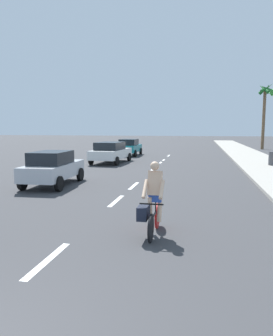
{
  "coord_description": "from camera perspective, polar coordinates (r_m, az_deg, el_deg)",
  "views": [
    {
      "loc": [
        2.93,
        -2.26,
        2.63
      ],
      "look_at": [
        0.56,
        9.34,
        1.1
      ],
      "focal_mm": 33.44,
      "sensor_mm": 36.0,
      "label": 1
    }
  ],
  "objects": [
    {
      "name": "ground_plane",
      "position": [
        22.6,
        4.04,
        0.66
      ],
      "size": [
        160.0,
        160.0,
        0.0
      ],
      "primitive_type": "plane",
      "color": "#38383A"
    },
    {
      "name": "sidewalk_strip",
      "position": [
        24.78,
        21.62,
        0.91
      ],
      "size": [
        3.6,
        80.0,
        0.14
      ],
      "primitive_type": "cube",
      "color": "#9E998E",
      "rests_on": "ground"
    },
    {
      "name": "lane_stripe_1",
      "position": [
        6.75,
        -15.86,
        -15.81
      ],
      "size": [
        0.16,
        1.8,
        0.01
      ],
      "primitive_type": "cube",
      "color": "white",
      "rests_on": "ground"
    },
    {
      "name": "lane_stripe_2",
      "position": [
        11.37,
        -3.72,
        -6.0
      ],
      "size": [
        0.16,
        1.8,
        0.01
      ],
      "primitive_type": "cube",
      "color": "white",
      "rests_on": "ground"
    },
    {
      "name": "lane_stripe_3",
      "position": [
        14.25,
        -0.51,
        -3.25
      ],
      "size": [
        0.16,
        1.8,
        0.01
      ],
      "primitive_type": "cube",
      "color": "white",
      "rests_on": "ground"
    },
    {
      "name": "lane_stripe_4",
      "position": [
        20.06,
        3.06,
        -0.17
      ],
      "size": [
        0.16,
        1.8,
        0.01
      ],
      "primitive_type": "cube",
      "color": "white",
      "rests_on": "ground"
    },
    {
      "name": "lane_stripe_5",
      "position": [
        24.15,
        4.53,
        1.09
      ],
      "size": [
        0.16,
        1.8,
        0.01
      ],
      "primitive_type": "cube",
      "color": "white",
      "rests_on": "ground"
    },
    {
      "name": "lane_stripe_6",
      "position": [
        25.33,
        4.86,
        1.38
      ],
      "size": [
        0.16,
        1.8,
        0.01
      ],
      "primitive_type": "cube",
      "color": "white",
      "rests_on": "ground"
    },
    {
      "name": "lane_stripe_7",
      "position": [
        29.81,
        5.88,
        2.26
      ],
      "size": [
        0.16,
        1.8,
        0.01
      ],
      "primitive_type": "cube",
      "color": "white",
      "rests_on": "ground"
    },
    {
      "name": "cyclist",
      "position": [
        7.67,
        2.89,
        -6.2
      ],
      "size": [
        0.62,
        1.71,
        1.82
      ],
      "rotation": [
        0.0,
        0.0,
        3.13
      ],
      "color": "black",
      "rests_on": "ground"
    },
    {
      "name": "parked_car_silver",
      "position": [
        14.77,
        -15.01,
        0.13
      ],
      "size": [
        1.96,
        3.96,
        1.57
      ],
      "rotation": [
        0.0,
        0.0,
        0.05
      ],
      "color": "#B7BABF",
      "rests_on": "ground"
    },
    {
      "name": "parked_car_white",
      "position": [
        23.54,
        -4.72,
        2.98
      ],
      "size": [
        2.33,
        4.7,
        1.57
      ],
      "rotation": [
        0.0,
        0.0,
        -0.06
      ],
      "color": "white",
      "rests_on": "ground"
    },
    {
      "name": "parked_car_teal",
      "position": [
        29.67,
        -1.33,
        3.89
      ],
      "size": [
        1.87,
        4.01,
        1.57
      ],
      "rotation": [
        0.0,
        0.0,
        0.0
      ],
      "color": "#14727A",
      "rests_on": "ground"
    },
    {
      "name": "palm_tree_distant",
      "position": [
        41.51,
        22.31,
        11.4
      ],
      "size": [
        1.81,
        1.98,
        8.02
      ],
      "color": "brown",
      "rests_on": "ground"
    },
    {
      "name": "trash_bin_far",
      "position": [
        22.77,
        23.67,
        1.61
      ],
      "size": [
        0.6,
        0.6,
        0.91
      ],
      "primitive_type": "cylinder",
      "color": "#47474C",
      "rests_on": "sidewalk_strip"
    }
  ]
}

